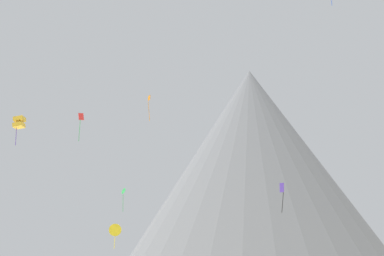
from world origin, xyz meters
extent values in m
cone|color=slate|center=(10.45, 88.03, 27.32)|extent=(96.15, 96.15, 54.65)
cone|color=slate|center=(9.54, 90.67, 11.31)|extent=(56.30, 56.30, 22.62)
cone|color=slate|center=(12.35, 86.63, 17.82)|extent=(31.40, 31.40, 35.64)
cube|color=orange|center=(-9.65, 51.17, 34.06)|extent=(0.60, 0.82, 1.04)
cylinder|color=orange|center=(-9.62, 51.17, 31.40)|extent=(0.63, 0.70, 4.29)
cylinder|color=blue|center=(21.93, 30.40, 40.53)|extent=(0.11, 0.24, 1.75)
cone|color=green|center=(-15.06, 55.84, 16.70)|extent=(1.38, 1.36, 1.27)
cylinder|color=green|center=(-15.20, 55.84, 14.42)|extent=(0.14, 0.18, 3.33)
cube|color=#5138B2|center=(13.24, 31.28, 12.93)|extent=(0.59, 0.58, 1.29)
cylinder|color=black|center=(13.25, 31.28, 10.92)|extent=(0.46, 0.46, 2.75)
cone|color=yellow|center=(-13.19, 43.90, 8.43)|extent=(2.10, 1.14, 2.07)
cylinder|color=yellow|center=(-13.19, 43.90, 6.44)|extent=(0.17, 0.24, 1.94)
cube|color=red|center=(-18.78, 39.71, 26.90)|extent=(0.81, 0.83, 1.33)
cylinder|color=green|center=(-18.89, 39.71, 24.48)|extent=(0.26, 0.50, 3.64)
cube|color=gold|center=(-23.78, 28.47, 22.16)|extent=(1.50, 1.42, 0.82)
cube|color=gold|center=(-23.78, 28.47, 23.07)|extent=(1.50, 1.42, 0.82)
cylinder|color=#5138B2|center=(-24.03, 28.47, 20.53)|extent=(0.22, 0.08, 2.64)
camera|label=1|loc=(8.34, -33.04, 2.61)|focal=44.03mm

